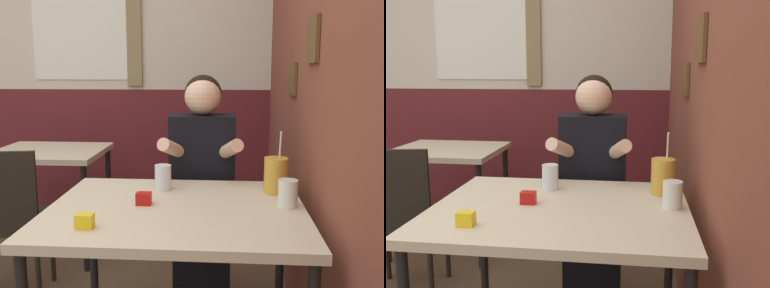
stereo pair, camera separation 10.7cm
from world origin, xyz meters
The scene contains 11 objects.
brick_wall_right centered at (1.20, 1.12, 1.35)m, with size 0.08×4.23×2.70m.
back_wall centered at (-0.02, 2.26, 1.36)m, with size 5.34×0.09×2.70m.
main_table centered at (0.61, 0.32, 0.66)m, with size 1.02×0.83×0.73m.
background_table centered at (-0.38, 1.47, 0.63)m, with size 0.73×0.64×0.73m.
chair_near_window centered at (-0.35, 0.76, 0.51)m, with size 0.47×0.47×0.87m.
person_seated centered at (0.69, 0.91, 0.64)m, with size 0.42×0.40×1.24m.
cocktail_pitcher centered at (1.03, 0.55, 0.81)m, with size 0.10×0.10×0.28m.
glass_near_pitcher centered at (0.52, 0.56, 0.79)m, with size 0.07×0.07×0.11m.
glass_center centered at (1.05, 0.36, 0.78)m, with size 0.08×0.08×0.11m.
condiment_ketchup centered at (0.48, 0.34, 0.75)m, with size 0.06×0.04×0.05m.
condiment_mustard centered at (0.32, 0.07, 0.75)m, with size 0.06×0.04×0.05m.
Camera 2 is at (0.90, -1.29, 1.27)m, focal length 40.00 mm.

